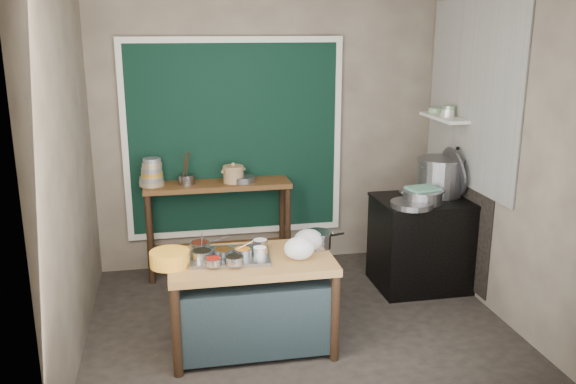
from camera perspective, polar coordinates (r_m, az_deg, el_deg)
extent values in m
cube|color=#2F2924|center=(5.33, 0.95, -12.29)|extent=(3.50, 3.00, 0.02)
cube|color=#786E5D|center=(6.30, -1.91, 5.61)|extent=(3.50, 0.02, 2.80)
cube|color=#786E5D|center=(4.80, -19.99, 1.60)|extent=(0.02, 3.00, 2.80)
cube|color=#786E5D|center=(5.49, 19.31, 3.30)|extent=(0.02, 3.00, 2.80)
cube|color=black|center=(6.22, -5.04, 4.97)|extent=(2.10, 0.02, 1.90)
cube|color=#B2B2AA|center=(5.88, 16.79, 8.71)|extent=(0.02, 1.70, 1.70)
cube|color=black|center=(6.20, 15.59, -1.77)|extent=(0.01, 1.30, 1.30)
cube|color=beige|center=(6.13, 14.44, 6.76)|extent=(0.22, 0.70, 0.03)
cube|color=olive|center=(4.83, -3.42, -10.30)|extent=(1.26, 0.73, 0.75)
cube|color=brown|center=(6.24, -6.49, -3.35)|extent=(1.45, 0.40, 0.95)
cube|color=black|center=(6.03, 12.51, -4.78)|extent=(0.90, 0.68, 0.85)
cube|color=black|center=(5.90, 12.75, -0.76)|extent=(0.92, 0.69, 0.03)
cube|color=gray|center=(4.69, -5.46, -5.99)|extent=(0.63, 0.48, 0.03)
cylinder|color=gray|center=(4.49, -7.01, -6.47)|extent=(0.12, 0.12, 0.05)
cylinder|color=gray|center=(4.62, -8.03, -5.80)|extent=(0.16, 0.16, 0.06)
cylinder|color=gray|center=(4.63, -6.05, -5.69)|extent=(0.15, 0.15, 0.06)
cylinder|color=gray|center=(4.79, -8.23, -5.02)|extent=(0.15, 0.15, 0.06)
cylinder|color=gray|center=(4.82, -2.61, -4.80)|extent=(0.12, 0.12, 0.06)
cylinder|color=gray|center=(4.64, -4.27, -5.64)|extent=(0.14, 0.14, 0.06)
cylinder|color=gray|center=(4.49, -5.05, -6.36)|extent=(0.14, 0.14, 0.06)
cylinder|color=silver|center=(4.67, -2.65, -5.51)|extent=(0.12, 0.12, 0.05)
cylinder|color=orange|center=(4.59, -11.01, -6.13)|extent=(0.39, 0.39, 0.11)
ellipsoid|color=white|center=(4.61, 1.05, -5.29)|extent=(0.29, 0.28, 0.17)
ellipsoid|color=white|center=(4.79, 1.92, -4.52)|extent=(0.29, 0.27, 0.17)
cylinder|color=tan|center=(6.09, -12.56, 0.80)|extent=(0.24, 0.24, 0.05)
cylinder|color=gray|center=(6.08, -12.59, 1.22)|extent=(0.23, 0.23, 0.05)
cylinder|color=gold|center=(6.07, -12.61, 1.63)|extent=(0.21, 0.21, 0.05)
cylinder|color=gray|center=(6.06, -12.64, 2.05)|extent=(0.20, 0.20, 0.05)
cylinder|color=tan|center=(6.05, -12.66, 2.46)|extent=(0.19, 0.19, 0.05)
cylinder|color=gray|center=(6.04, -12.69, 2.88)|extent=(0.17, 0.17, 0.05)
cylinder|color=gray|center=(6.06, -9.48, 1.15)|extent=(0.19, 0.19, 0.10)
cylinder|color=gray|center=(6.09, -4.20, 1.20)|extent=(0.24, 0.24, 0.06)
cylinder|color=gray|center=(6.04, 15.26, 1.87)|extent=(0.13, 0.48, 0.47)
cube|color=#5B9379|center=(5.72, 12.51, 0.32)|extent=(0.31, 0.26, 0.02)
cylinder|color=gray|center=(5.60, 11.50, -1.14)|extent=(0.49, 0.49, 0.05)
cylinder|color=silver|center=(6.07, 14.73, 6.97)|extent=(0.13, 0.13, 0.04)
cylinder|color=silver|center=(6.06, 14.76, 7.31)|extent=(0.13, 0.13, 0.04)
cylinder|color=gray|center=(6.06, 14.78, 7.64)|extent=(0.12, 0.12, 0.04)
cylinder|color=gray|center=(6.32, 13.64, 7.42)|extent=(0.18, 0.18, 0.05)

